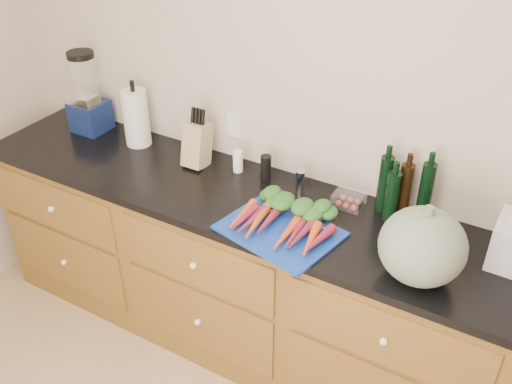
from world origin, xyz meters
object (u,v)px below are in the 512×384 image
Objects in this scene: carrots at (286,218)px; squash at (422,246)px; tomato_box at (349,200)px; paper_towel at (136,118)px; cutting_board at (280,231)px; knife_block at (197,145)px; blender_appliance at (87,97)px.

squash reaches higher than carrots.
paper_towel is at bearing -179.53° from tomato_box.
tomato_box is (0.18, 0.28, -0.01)m from carrots.
carrots is (0.00, 0.05, 0.03)m from cutting_board.
knife_block is at bearing 154.55° from cutting_board.
squash is 1.98m from blender_appliance.
squash is 0.72× the size of blender_appliance.
carrots is 0.99× the size of blender_appliance.
blender_appliance is 1.56m from tomato_box.
tomato_box is (1.55, 0.01, -0.17)m from blender_appliance.
squash reaches higher than cutting_board.
knife_block is (0.40, -0.02, -0.04)m from paper_towel.
knife_block is 1.64× the size of tomato_box.
blender_appliance is (-1.37, 0.27, 0.16)m from carrots.
cutting_board is 1.05× the size of blender_appliance.
paper_towel reaches higher than knife_block.
tomato_box is at bearing 57.55° from carrots.
paper_towel reaches higher than tomato_box.
paper_towel is (-1.03, 0.32, 0.15)m from cutting_board.
cutting_board is at bearing -118.30° from tomato_box.
cutting_board is 1.42m from blender_appliance.
cutting_board is 0.06m from carrots.
squash is 0.53m from tomato_box.
tomato_box reaches higher than cutting_board.
cutting_board is at bearing -178.76° from squash.
cutting_board is 1.45× the size of squash.
carrots reaches higher than cutting_board.
carrots is 0.68m from knife_block.
paper_towel is 0.40m from knife_block.
knife_block is (-0.63, 0.30, 0.10)m from cutting_board.
cutting_board is 2.15× the size of knife_block.
paper_towel is (-1.03, 0.27, 0.11)m from carrots.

